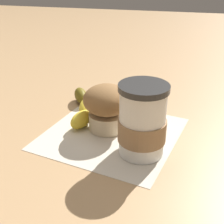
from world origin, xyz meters
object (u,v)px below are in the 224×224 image
at_px(coffee_cup, 142,122).
at_px(banana, 84,106).
at_px(muffin, 107,105).
at_px(sugar_packet, 143,99).

distance_m(coffee_cup, banana, 0.19).
bearing_deg(banana, coffee_cup, 140.15).
distance_m(coffee_cup, muffin, 0.10).
distance_m(coffee_cup, sugar_packet, 0.23).
height_order(coffee_cup, muffin, coffee_cup).
bearing_deg(banana, sugar_packet, -138.22).
relative_size(coffee_cup, muffin, 1.38).
xyz_separation_m(muffin, sugar_packet, (-0.05, -0.16, -0.05)).
xyz_separation_m(coffee_cup, muffin, (0.08, -0.07, -0.01)).
bearing_deg(sugar_packet, muffin, 71.76).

